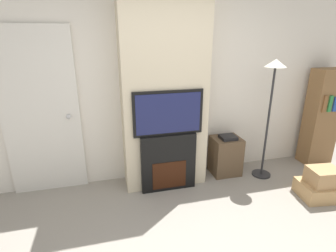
{
  "coord_description": "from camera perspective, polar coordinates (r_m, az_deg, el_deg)",
  "views": [
    {
      "loc": [
        -0.76,
        -1.38,
        1.96
      ],
      "look_at": [
        0.0,
        1.59,
        0.88
      ],
      "focal_mm": 28.0,
      "sensor_mm": 36.0,
      "label": 1
    }
  ],
  "objects": [
    {
      "name": "chimney_breast",
      "position": [
        3.33,
        -0.88,
        8.72
      ],
      "size": [
        1.08,
        0.41,
        2.7
      ],
      "color": "beige",
      "rests_on": "ground_plane"
    },
    {
      "name": "bookshelf",
      "position": [
        4.7,
        30.41,
        1.63
      ],
      "size": [
        0.46,
        0.3,
        1.49
      ],
      "color": "brown",
      "rests_on": "ground_plane"
    },
    {
      "name": "television",
      "position": [
        3.2,
        0.01,
        2.84
      ],
      "size": [
        0.88,
        0.07,
        0.56
      ],
      "color": "black",
      "rests_on": "fireplace"
    },
    {
      "name": "wall_back",
      "position": [
        3.55,
        -1.77,
        9.39
      ],
      "size": [
        6.0,
        0.06,
        2.7
      ],
      "color": "silver",
      "rests_on": "ground_plane"
    },
    {
      "name": "fireplace",
      "position": [
        3.45,
        0.01,
        -7.88
      ],
      "size": [
        0.72,
        0.15,
        0.77
      ],
      "color": "black",
      "rests_on": "ground_plane"
    },
    {
      "name": "entry_door",
      "position": [
        3.56,
        -25.88,
        2.3
      ],
      "size": [
        0.91,
        0.09,
        2.08
      ],
      "color": "silver",
      "rests_on": "ground_plane"
    },
    {
      "name": "media_stand",
      "position": [
        3.96,
        12.39,
        -6.2
      ],
      "size": [
        0.41,
        0.36,
        0.61
      ],
      "color": "brown",
      "rests_on": "ground_plane"
    },
    {
      "name": "box_stack",
      "position": [
        3.87,
        30.2,
        -11.01
      ],
      "size": [
        0.5,
        0.46,
        0.41
      ],
      "color": "tan",
      "rests_on": "ground_plane"
    },
    {
      "name": "floor_lamp",
      "position": [
        3.75,
        21.71,
        7.0
      ],
      "size": [
        0.27,
        0.27,
        1.67
      ],
      "color": "#262628",
      "rests_on": "ground_plane"
    }
  ]
}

